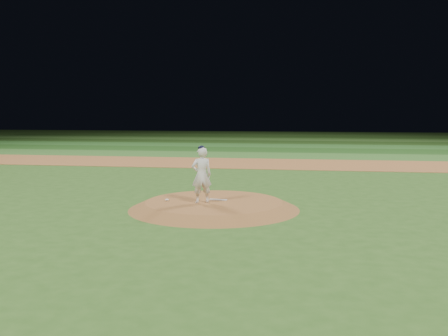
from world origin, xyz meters
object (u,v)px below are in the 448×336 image
object	(u,v)px
rosin_bag	(167,200)
pitching_rubber	(218,200)
pitcher_on_mound	(202,175)
pitchers_mound	(214,205)

from	to	relation	value
rosin_bag	pitching_rubber	bearing A→B (deg)	14.04
pitching_rubber	rosin_bag	distance (m)	1.66
pitching_rubber	pitcher_on_mound	xyz separation A→B (m)	(-0.43, -0.54, 0.88)
pitchers_mound	pitching_rubber	xyz separation A→B (m)	(0.10, 0.20, 0.14)
pitching_rubber	pitcher_on_mound	bearing A→B (deg)	-124.48
rosin_bag	pitcher_on_mound	world-z (taller)	pitcher_on_mound
pitchers_mound	pitching_rubber	size ratio (longest dim) A/B	9.44
pitchers_mound	rosin_bag	size ratio (longest dim) A/B	43.73
pitchers_mound	pitcher_on_mound	xyz separation A→B (m)	(-0.33, -0.34, 1.02)
rosin_bag	pitcher_on_mound	size ratio (longest dim) A/B	0.07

